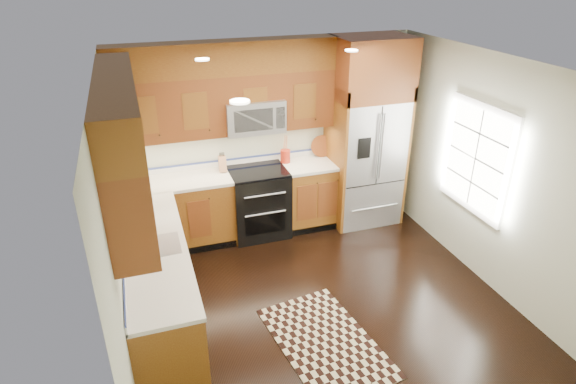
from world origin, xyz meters
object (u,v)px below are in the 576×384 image
object	(u,v)px
range	(259,202)
rug	(325,342)
utensil_crock	(285,153)
knife_block	(222,163)
refrigerator	(367,134)

from	to	relation	value
range	rug	size ratio (longest dim) A/B	0.64
range	utensil_crock	distance (m)	0.76
range	knife_block	world-z (taller)	knife_block
rug	utensil_crock	size ratio (longest dim) A/B	3.88
rug	knife_block	distance (m)	2.70
range	knife_block	size ratio (longest dim) A/B	3.63
utensil_crock	refrigerator	bearing A→B (deg)	-10.74
rug	utensil_crock	distance (m)	2.72
range	rug	bearing A→B (deg)	-88.62
rug	utensil_crock	world-z (taller)	utensil_crock
refrigerator	utensil_crock	bearing A→B (deg)	169.26
refrigerator	knife_block	bearing A→B (deg)	174.69
refrigerator	range	bearing A→B (deg)	178.60
range	refrigerator	world-z (taller)	refrigerator
range	rug	world-z (taller)	range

